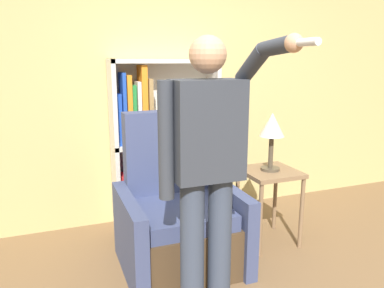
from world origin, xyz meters
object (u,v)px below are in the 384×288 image
Objects in this scene: armchair at (178,219)px; person_standing at (207,165)px; table_lamp at (272,129)px; side_table at (269,183)px; bookcase at (153,146)px.

person_standing is at bearing -93.56° from armchair.
armchair is at bearing 86.44° from person_standing.
table_lamp is at bearing 38.55° from person_standing.
person_standing is at bearing -141.45° from side_table.
armchair reaches higher than table_lamp.
bookcase reaches higher than armchair.
bookcase is at bearing 87.82° from armchair.
bookcase is 0.94m from armchair.
bookcase is 0.93× the size of person_standing.
bookcase is 1.35× the size of armchair.
person_standing is 2.60× the size of side_table.
side_table is at bearing 2.72° from armchair.
side_table is at bearing 0.00° from table_lamp.
armchair is at bearing -177.28° from table_lamp.
side_table is (0.84, -0.79, -0.24)m from bookcase.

